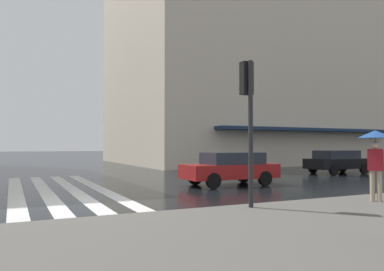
% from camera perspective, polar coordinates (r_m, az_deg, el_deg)
% --- Properties ---
extents(ground_plane, '(220.00, 220.00, 0.00)m').
position_cam_1_polar(ground_plane, '(11.80, -15.26, -9.79)').
color(ground_plane, black).
extents(zebra_crossing, '(13.00, 5.50, 0.01)m').
position_cam_1_polar(zebra_crossing, '(15.59, -23.22, -7.68)').
color(zebra_crossing, silver).
rests_on(zebra_crossing, ground_plane).
extents(haussmann_block_corner, '(20.19, 25.70, 22.96)m').
position_cam_1_polar(haussmann_block_corner, '(41.32, 7.96, 11.82)').
color(haussmann_block_corner, beige).
rests_on(haussmann_block_corner, ground_plane).
extents(traffic_signal_post, '(0.44, 0.30, 3.72)m').
position_cam_1_polar(traffic_signal_post, '(9.82, 8.44, 5.04)').
color(traffic_signal_post, '#232326').
rests_on(traffic_signal_post, sidewalk_pavement).
extents(car_red, '(1.85, 4.10, 1.41)m').
position_cam_1_polar(car_red, '(16.42, 5.82, -4.84)').
color(car_red, maroon).
rests_on(car_red, ground_plane).
extents(car_black, '(1.85, 4.10, 1.41)m').
position_cam_1_polar(car_black, '(24.80, 21.14, -3.63)').
color(car_black, black).
rests_on(car_black, ground_plane).
extents(pedestrian_far_down_pavement, '(0.94, 0.94, 1.98)m').
position_cam_1_polar(pedestrian_far_down_pavement, '(11.71, 25.95, -1.29)').
color(pedestrian_far_down_pavement, maroon).
rests_on(pedestrian_far_down_pavement, sidewalk_pavement).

